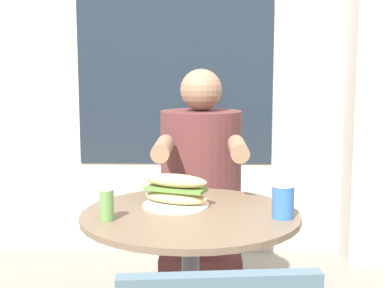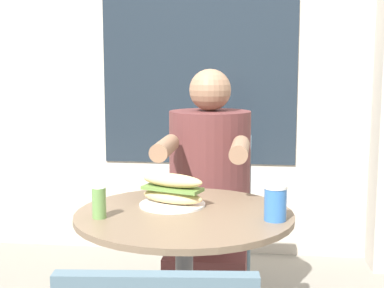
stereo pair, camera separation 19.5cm
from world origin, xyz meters
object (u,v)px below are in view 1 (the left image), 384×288
(diner_chair, at_px, (201,206))
(seated_diner, at_px, (201,225))
(cafe_table, at_px, (191,269))
(sandwich_on_plate, at_px, (176,192))
(drink_cup, at_px, (283,200))
(condiment_bottle, at_px, (107,202))

(diner_chair, bearing_deg, seated_diner, 90.02)
(cafe_table, xyz_separation_m, sandwich_on_plate, (-0.05, 0.08, 0.25))
(cafe_table, bearing_deg, sandwich_on_plate, 122.83)
(diner_chair, relative_size, drink_cup, 7.66)
(seated_diner, bearing_deg, condiment_bottle, 66.16)
(seated_diner, xyz_separation_m, condiment_bottle, (-0.29, -0.66, 0.27))
(diner_chair, bearing_deg, condiment_bottle, 73.89)
(condiment_bottle, bearing_deg, sandwich_on_plate, 41.46)
(cafe_table, relative_size, diner_chair, 0.85)
(cafe_table, xyz_separation_m, diner_chair, (0.03, 0.90, -0.02))
(cafe_table, height_order, sandwich_on_plate, sandwich_on_plate)
(seated_diner, xyz_separation_m, sandwich_on_plate, (-0.08, -0.47, 0.26))
(cafe_table, bearing_deg, condiment_bottle, -158.84)
(seated_diner, bearing_deg, cafe_table, 86.91)
(sandwich_on_plate, bearing_deg, drink_cup, -21.64)
(cafe_table, distance_m, diner_chair, 0.90)
(sandwich_on_plate, distance_m, drink_cup, 0.38)
(cafe_table, bearing_deg, seated_diner, 86.89)
(diner_chair, bearing_deg, cafe_table, 88.11)
(cafe_table, distance_m, condiment_bottle, 0.38)
(cafe_table, bearing_deg, diner_chair, 88.08)
(seated_diner, bearing_deg, sandwich_on_plate, 80.04)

